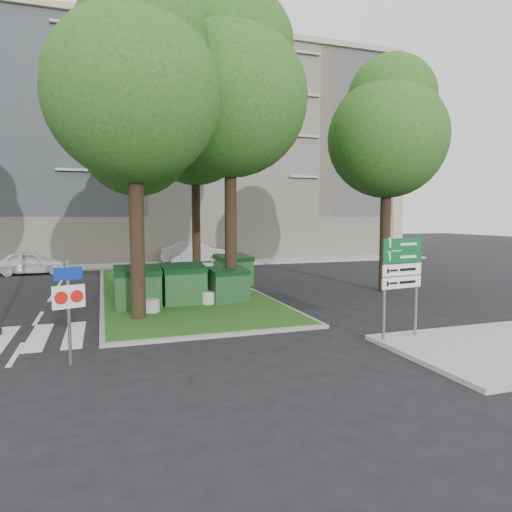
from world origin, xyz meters
name	(u,v)px	position (x,y,z in m)	size (l,w,h in m)	color
ground	(204,338)	(0.00, 0.00, 0.00)	(120.00, 120.00, 0.00)	black
median_island	(176,289)	(0.50, 8.00, 0.06)	(6.00, 16.00, 0.12)	#1F4313
median_kerb	(176,290)	(0.50, 8.00, 0.05)	(6.30, 16.30, 0.10)	gray
sidewalk_corner	(501,349)	(6.50, -3.50, 0.06)	(5.00, 4.00, 0.12)	#999993
building_sidewalk	(144,265)	(0.00, 18.50, 0.06)	(42.00, 3.00, 0.12)	#999993
zebra_crossing	(57,336)	(-3.75, 1.50, 0.01)	(5.00, 3.00, 0.01)	silver
apartment_building	(133,156)	(0.00, 26.00, 8.00)	(41.00, 12.00, 16.00)	tan
tree_median_near_left	(136,78)	(-1.41, 2.56, 7.32)	(5.20, 5.20, 10.53)	black
tree_median_near_right	(232,84)	(2.09, 4.56, 7.99)	(5.60, 5.60, 11.46)	black
tree_median_mid	(138,130)	(-0.91, 9.06, 6.98)	(4.80, 4.80, 9.99)	black
tree_median_far	(196,118)	(2.29, 12.06, 8.32)	(5.80, 5.80, 11.93)	black
tree_street_right	(389,127)	(9.09, 5.06, 6.98)	(5.00, 5.00, 10.06)	black
dumpster_a	(138,288)	(-1.40, 4.10, 0.82)	(1.57, 1.10, 1.45)	#0F3813
dumpster_b	(183,284)	(0.20, 4.39, 0.81)	(1.63, 1.20, 1.45)	#123F15
dumpster_c	(228,285)	(1.80, 4.20, 0.74)	(1.54, 1.20, 1.29)	#113815
dumpster_d	(234,271)	(3.00, 7.64, 0.81)	(1.84, 1.57, 1.45)	#154516
bollard_left	(151,306)	(-1.06, 3.29, 0.32)	(0.56, 0.56, 0.40)	#9E9E99
bollard_right	(209,297)	(1.05, 4.09, 0.34)	(0.62, 0.62, 0.44)	#AFB0AB
bollard_mid	(145,300)	(-1.12, 4.51, 0.32)	(0.55, 0.55, 0.39)	gray
litter_bin	(193,269)	(1.89, 11.45, 0.50)	(0.44, 0.44, 0.77)	yellow
traffic_sign_pole	(68,299)	(-3.23, -1.26, 1.47)	(0.66, 0.27, 2.29)	slate
directional_sign	(401,272)	(4.70, -2.00, 1.82)	(1.27, 0.24, 2.56)	slate
car_white	(31,263)	(-6.33, 16.21, 0.66)	(1.55, 3.86, 1.32)	silver
car_silver	(195,252)	(3.50, 19.04, 0.77)	(1.63, 4.67, 1.54)	#93969A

